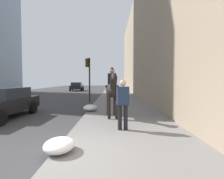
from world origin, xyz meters
TOP-DOWN VIEW (x-y plane):
  - sidewalk_slab at (0.00, -1.96)m, footprint 120.00×3.91m
  - mounted_horse_near at (4.27, -1.38)m, footprint 2.15×0.68m
  - pedestrian_greeting at (2.07, -1.75)m, footprint 0.30×0.42m
  - car_near_lane at (4.64, 3.82)m, footprint 4.64×2.01m
  - car_mid_lane at (27.97, 4.71)m, footprint 3.95×2.17m
  - traffic_light_near_curb at (11.33, 0.60)m, footprint 0.20×0.44m
  - snow_pile_near at (0.04, -0.15)m, footprint 0.93×0.71m
  - snow_pile_far at (6.12, -0.15)m, footprint 0.99×0.76m

SIDE VIEW (x-z plane):
  - sidewalk_slab at x=0.00m, z-range 0.00..0.12m
  - snow_pile_near at x=0.04m, z-range 0.12..0.44m
  - snow_pile_far at x=6.12m, z-range 0.12..0.46m
  - car_mid_lane at x=27.97m, z-range 0.03..1.47m
  - car_near_lane at x=4.64m, z-range 0.03..1.47m
  - pedestrian_greeting at x=2.07m, z-range 0.25..1.95m
  - mounted_horse_near at x=4.27m, z-range 0.25..2.54m
  - traffic_light_near_curb at x=11.33m, z-range 0.63..4.26m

